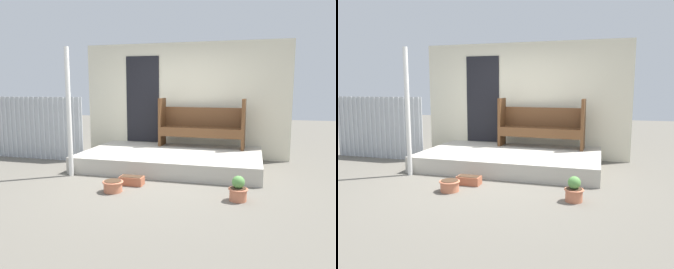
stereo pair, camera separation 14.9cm
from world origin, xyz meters
The scene contains 9 objects.
ground_plane centered at (0.00, 0.00, 0.00)m, with size 24.00×24.00×0.00m, color #666056.
porch_slab centered at (0.06, 1.04, 0.15)m, with size 3.52×2.09×0.31m.
house_wall centered at (0.02, 2.11, 1.30)m, with size 4.72×0.08×2.60m.
fence_corrugated centered at (-3.03, 1.02, 0.70)m, with size 2.23×0.05×1.39m.
support_post centered at (-1.54, -0.09, 1.15)m, with size 0.08×0.08×2.30m.
bench centered at (0.55, 1.75, 0.82)m, with size 1.86×0.48×1.06m.
flower_pot_left centered at (-0.41, -0.77, 0.10)m, with size 0.33×0.33×0.18m.
flower_pot_middle centered at (1.47, -0.70, 0.16)m, with size 0.28×0.28×0.36m.
planter_box_rect centered at (-0.27, -0.35, 0.07)m, with size 0.39×0.21×0.15m.
Camera 2 is at (1.79, -5.22, 1.59)m, focal length 35.00 mm.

